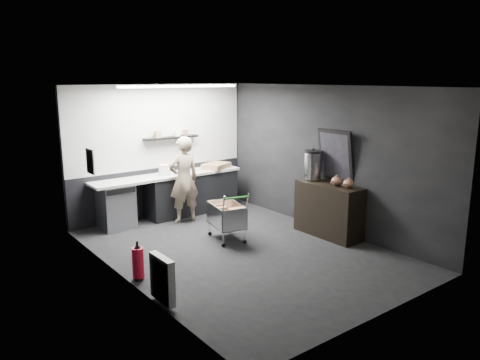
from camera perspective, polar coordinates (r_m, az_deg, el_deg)
floor at (r=7.91m, az=0.09°, el=-8.60°), size 5.50×5.50×0.00m
ceiling at (r=7.38m, az=0.09°, el=11.36°), size 5.50×5.50×0.00m
wall_back at (r=9.82m, az=-9.75°, el=3.55°), size 5.50×0.00×5.50m
wall_front at (r=5.66m, az=17.32°, el=-3.41°), size 5.50×0.00×5.50m
wall_left at (r=6.54m, az=-13.96°, el=-1.12°), size 0.00×5.50×5.50m
wall_right at (r=8.87m, az=10.40°, el=2.57°), size 0.00×5.50×5.50m
kitchen_wall_panel at (r=9.74m, az=-9.80°, el=6.44°), size 3.95×0.02×1.70m
dado_panel at (r=9.97m, az=-9.51°, el=-1.30°), size 3.95×0.02×1.00m
floating_shelf at (r=9.76m, az=-8.41°, el=5.14°), size 1.20×0.22×0.04m
wall_clock at (r=10.43m, az=-2.94°, el=8.65°), size 0.20×0.03×0.20m
poster at (r=7.69m, az=-17.81°, el=2.19°), size 0.02×0.30×0.40m
poster_red_band at (r=7.68m, az=-17.81°, el=2.71°), size 0.02×0.22×0.10m
radiator at (r=6.11m, az=-9.45°, el=-11.81°), size 0.10×0.50×0.60m
ceiling_strip at (r=8.92m, az=-7.31°, el=11.26°), size 2.40×0.20×0.04m
prep_counter at (r=9.78m, az=-7.95°, el=-1.77°), size 3.20×0.61×0.90m
person at (r=9.29m, az=-6.86°, el=0.04°), size 0.66×0.47×1.72m
shopping_cart at (r=8.29m, az=-1.65°, el=-4.52°), size 0.64×0.91×0.89m
sideboard at (r=8.64m, az=10.66°, el=-2.74°), size 0.55×1.29×1.93m
fire_extinguisher at (r=6.92m, az=-12.33°, el=-9.69°), size 0.17×0.17×0.55m
cardboard_box at (r=10.15m, az=-2.91°, el=1.75°), size 0.68×0.61×0.11m
pink_tub at (r=9.55m, az=-9.22°, el=1.23°), size 0.21×0.21×0.21m
white_container at (r=9.51m, az=-9.09°, el=0.97°), size 0.19×0.17×0.14m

